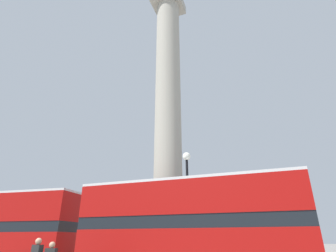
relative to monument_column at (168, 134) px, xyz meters
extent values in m
cube|color=#A39E8E|center=(0.00, 0.00, -6.96)|extent=(3.51, 3.51, 1.26)
cube|color=#A39E8E|center=(0.00, 0.00, -5.70)|extent=(2.14, 2.14, 1.26)
cylinder|color=#A39E8E|center=(0.00, 0.00, 3.83)|extent=(2.00, 2.00, 17.80)
cube|color=#A39E8E|center=(0.00, 0.00, 13.17)|extent=(2.71, 2.71, 0.90)
cube|color=#A80F0C|center=(2.66, -4.64, -7.53)|extent=(10.30, 2.64, 1.63)
cube|color=black|center=(2.66, -4.64, -6.44)|extent=(10.30, 2.59, 0.55)
cube|color=#A80F0C|center=(2.66, -4.64, -5.43)|extent=(10.30, 2.64, 1.47)
cube|color=silver|center=(2.66, -4.64, -4.63)|extent=(10.30, 2.64, 0.12)
cylinder|color=black|center=(2.23, -3.04, -5.94)|extent=(0.14, 0.14, 5.82)
sphere|color=white|center=(2.23, -3.04, -2.80)|extent=(0.45, 0.45, 0.45)
sphere|color=tan|center=(-1.97, -8.59, -7.20)|extent=(0.23, 0.23, 0.23)
sphere|color=tan|center=(-1.39, -8.52, -7.31)|extent=(0.21, 0.21, 0.21)
camera|label=1|loc=(6.14, -16.89, -7.11)|focal=28.00mm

